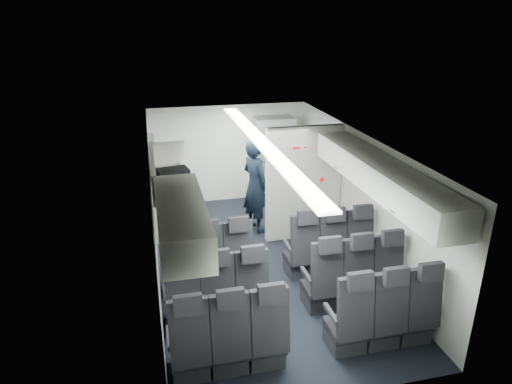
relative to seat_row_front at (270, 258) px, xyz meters
name	(u,v)px	position (x,y,z in m)	size (l,w,h in m)	color
cabin_shell	(262,202)	(0.00, 0.53, 0.72)	(3.41, 6.01, 2.16)	black
seat_row_front	(270,258)	(0.00, 0.00, 0.00)	(3.33, 0.56, 1.24)	black
seat_row_mid	(287,289)	(0.00, -0.90, 0.00)	(3.33, 0.56, 1.24)	black
seat_row_rear	(309,330)	(0.00, -1.80, 0.00)	(3.33, 0.56, 1.24)	black
overhead_bin_left_rear	(182,220)	(-1.40, -1.47, 1.46)	(0.53, 1.80, 0.40)	white
overhead_bin_left_front_open	(169,178)	(-1.44, 0.28, 1.33)	(0.64, 1.70, 0.72)	#9E9E93
overhead_bin_right_rear	(413,197)	(1.40, -1.47, 1.46)	(0.53, 1.80, 0.40)	white
overhead_bin_right_front	(353,157)	(1.40, 0.28, 1.46)	(0.53, 1.70, 0.40)	white
bulkhead_partition	(303,184)	(0.98, 1.33, 0.67)	(1.40, 0.15, 2.13)	silver
galley_unit	(274,160)	(0.95, 3.25, 0.55)	(0.85, 0.52, 1.90)	#939399
boarding_door	(156,187)	(-1.64, 2.09, 0.55)	(0.12, 1.27, 1.86)	silver
flight_attendant	(255,186)	(0.21, 1.86, 0.51)	(0.66, 0.44, 1.82)	black
carry_on_bag	(173,178)	(-1.38, 0.19, 1.37)	(0.43, 0.30, 0.26)	black
papers	(266,182)	(0.40, 1.81, 0.59)	(0.19, 0.02, 0.14)	white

